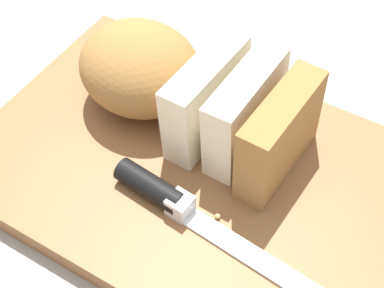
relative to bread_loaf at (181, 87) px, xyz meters
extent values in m
plane|color=gray|center=(0.04, -0.05, -0.07)|extent=(3.00, 3.00, 0.00)
cube|color=brown|center=(0.04, -0.05, -0.05)|extent=(0.42, 0.29, 0.02)
ellipsoid|color=#996633|center=(-0.05, 0.00, 0.00)|extent=(0.13, 0.12, 0.09)
cube|color=beige|center=(0.03, 0.00, 0.00)|extent=(0.04, 0.11, 0.09)
cube|color=beige|center=(0.07, 0.00, 0.00)|extent=(0.04, 0.11, 0.09)
cube|color=#996633|center=(0.11, -0.01, 0.00)|extent=(0.04, 0.11, 0.09)
cube|color=silver|center=(0.15, -0.11, -0.04)|extent=(0.20, 0.04, 0.00)
cylinder|color=black|center=(0.02, -0.10, -0.03)|extent=(0.07, 0.03, 0.02)
cube|color=silver|center=(0.06, -0.10, -0.03)|extent=(0.02, 0.02, 0.02)
sphere|color=tan|center=(0.05, 0.02, -0.04)|extent=(0.01, 0.01, 0.01)
sphere|color=tan|center=(0.06, -0.09, -0.04)|extent=(0.00, 0.00, 0.00)
sphere|color=tan|center=(0.09, -0.09, -0.04)|extent=(0.01, 0.01, 0.01)
sphere|color=tan|center=(0.02, -0.02, -0.04)|extent=(0.01, 0.01, 0.01)
camera|label=1|loc=(0.20, -0.33, 0.39)|focal=53.00mm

